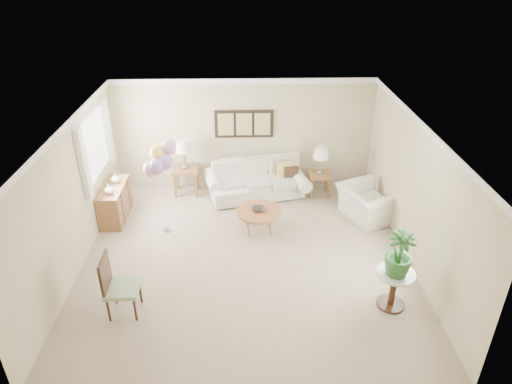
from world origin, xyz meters
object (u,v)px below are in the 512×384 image
armchair (367,203)px  accent_chair (117,284)px  sofa (257,182)px  coffee_table (259,212)px  balloon_cluster (160,160)px

armchair → accent_chair: accent_chair is taller
sofa → accent_chair: size_ratio=2.37×
coffee_table → balloon_cluster: (-1.87, 0.01, 1.17)m
armchair → balloon_cluster: bearing=72.2°
armchair → balloon_cluster: size_ratio=0.56×
coffee_table → armchair: armchair is taller
armchair → accent_chair: size_ratio=1.05×
sofa → armchair: (2.30, -1.08, 0.02)m
armchair → coffee_table: bearing=76.7°
armchair → accent_chair: bearing=97.4°
sofa → balloon_cluster: 2.69m
armchair → sofa: bearing=41.6°
armchair → accent_chair: (-4.58, -2.71, 0.19)m
sofa → accent_chair: 4.43m
coffee_table → armchair: (2.31, 0.40, -0.07)m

